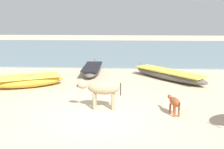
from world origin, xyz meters
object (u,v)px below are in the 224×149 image
(fishing_boat_4, at_px, (92,69))
(cow_second_adult_dun, at_px, (102,89))
(fishing_boat_1, at_px, (169,75))
(fishing_boat_3, at_px, (28,81))
(calf_far_rust, at_px, (174,102))

(fishing_boat_4, height_order, cow_second_adult_dun, cow_second_adult_dun)
(fishing_boat_1, xyz_separation_m, fishing_boat_3, (-6.85, -1.83, 0.03))
(fishing_boat_4, bearing_deg, fishing_boat_1, -107.42)
(fishing_boat_1, bearing_deg, fishing_boat_4, 32.50)
(fishing_boat_1, distance_m, cow_second_adult_dun, 5.59)
(fishing_boat_1, bearing_deg, fishing_boat_3, 63.48)
(fishing_boat_3, relative_size, fishing_boat_4, 0.96)
(cow_second_adult_dun, bearing_deg, fishing_boat_3, -36.33)
(fishing_boat_1, relative_size, calf_far_rust, 4.51)
(fishing_boat_1, height_order, fishing_boat_3, fishing_boat_3)
(calf_far_rust, bearing_deg, cow_second_adult_dun, 65.87)
(fishing_boat_3, xyz_separation_m, cow_second_adult_dun, (3.75, -2.80, 0.45))
(cow_second_adult_dun, bearing_deg, fishing_boat_1, -123.43)
(calf_far_rust, bearing_deg, fishing_boat_3, 48.58)
(fishing_boat_3, relative_size, calf_far_rust, 3.78)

